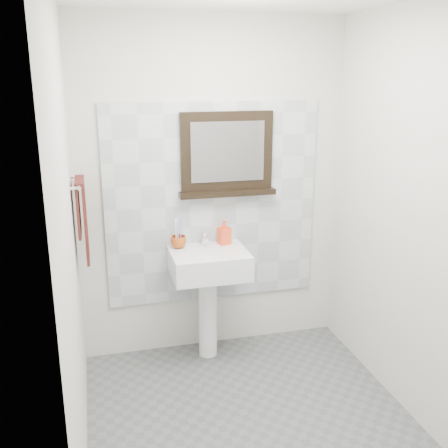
# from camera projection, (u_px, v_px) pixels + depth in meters

# --- Properties ---
(floor) EXTENTS (2.00, 2.20, 0.01)m
(floor) POSITION_uv_depth(u_px,v_px,m) (255.00, 427.00, 3.22)
(floor) COLOR #575A5C
(floor) RESTS_ON ground
(back_wall) EXTENTS (2.00, 0.01, 2.50)m
(back_wall) POSITION_uv_depth(u_px,v_px,m) (213.00, 191.00, 3.89)
(back_wall) COLOR silver
(back_wall) RESTS_ON ground
(front_wall) EXTENTS (2.00, 0.01, 2.50)m
(front_wall) POSITION_uv_depth(u_px,v_px,m) (355.00, 323.00, 1.85)
(front_wall) COLOR silver
(front_wall) RESTS_ON ground
(left_wall) EXTENTS (0.01, 2.20, 2.50)m
(left_wall) POSITION_uv_depth(u_px,v_px,m) (69.00, 248.00, 2.63)
(left_wall) COLOR silver
(left_wall) RESTS_ON ground
(right_wall) EXTENTS (0.01, 2.20, 2.50)m
(right_wall) POSITION_uv_depth(u_px,v_px,m) (418.00, 221.00, 3.11)
(right_wall) COLOR silver
(right_wall) RESTS_ON ground
(splashback) EXTENTS (1.60, 0.02, 1.50)m
(splashback) POSITION_uv_depth(u_px,v_px,m) (213.00, 204.00, 3.91)
(splashback) COLOR silver
(splashback) RESTS_ON back_wall
(pedestal_sink) EXTENTS (0.55, 0.44, 0.96)m
(pedestal_sink) POSITION_uv_depth(u_px,v_px,m) (209.00, 274.00, 3.82)
(pedestal_sink) COLOR white
(pedestal_sink) RESTS_ON ground
(toothbrush_cup) EXTENTS (0.13, 0.13, 0.09)m
(toothbrush_cup) POSITION_uv_depth(u_px,v_px,m) (178.00, 242.00, 3.82)
(toothbrush_cup) COLOR #B34815
(toothbrush_cup) RESTS_ON pedestal_sink
(toothbrushes) EXTENTS (0.05, 0.04, 0.21)m
(toothbrushes) POSITION_uv_depth(u_px,v_px,m) (178.00, 232.00, 3.80)
(toothbrushes) COLOR white
(toothbrushes) RESTS_ON toothbrush_cup
(soap_dispenser) EXTENTS (0.10, 0.10, 0.19)m
(soap_dispenser) POSITION_uv_depth(u_px,v_px,m) (224.00, 232.00, 3.90)
(soap_dispenser) COLOR red
(soap_dispenser) RESTS_ON pedestal_sink
(framed_mirror) EXTENTS (0.72, 0.11, 0.61)m
(framed_mirror) POSITION_uv_depth(u_px,v_px,m) (227.00, 156.00, 3.81)
(framed_mirror) COLOR black
(framed_mirror) RESTS_ON back_wall
(towel_bar) EXTENTS (0.07, 0.40, 0.03)m
(towel_bar) POSITION_uv_depth(u_px,v_px,m) (79.00, 182.00, 3.37)
(towel_bar) COLOR silver
(towel_bar) RESTS_ON left_wall
(hand_towel) EXTENTS (0.06, 0.30, 0.55)m
(hand_towel) POSITION_uv_depth(u_px,v_px,m) (82.00, 213.00, 3.43)
(hand_towel) COLOR #36130F
(hand_towel) RESTS_ON towel_bar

